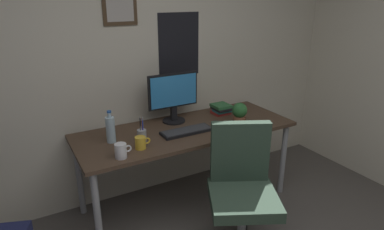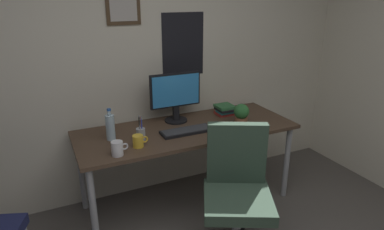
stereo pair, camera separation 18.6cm
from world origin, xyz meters
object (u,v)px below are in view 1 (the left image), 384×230
at_px(monitor, 173,96).
at_px(coffee_mug_far, 141,143).
at_px(book_stack_left, 221,109).
at_px(potted_plant, 239,113).
at_px(water_bottle, 111,129).
at_px(pen_cup, 142,135).
at_px(coffee_mug_near, 121,151).
at_px(office_chair, 242,184).
at_px(keyboard, 187,131).
at_px(computer_mouse, 216,123).

relative_size(monitor, coffee_mug_far, 3.90).
bearing_deg(book_stack_left, potted_plant, -93.31).
xyz_separation_m(water_bottle, pen_cup, (0.21, -0.11, -0.05)).
xyz_separation_m(coffee_mug_near, potted_plant, (1.09, 0.11, 0.05)).
height_order(office_chair, potted_plant, office_chair).
bearing_deg(pen_cup, office_chair, -51.66).
bearing_deg(coffee_mug_far, office_chair, -42.91).
xyz_separation_m(potted_plant, book_stack_left, (0.02, 0.30, -0.06)).
bearing_deg(potted_plant, coffee_mug_far, -177.50).
height_order(water_bottle, potted_plant, water_bottle).
distance_m(coffee_mug_far, book_stack_left, 1.00).
height_order(monitor, coffee_mug_far, monitor).
bearing_deg(coffee_mug_near, keyboard, 15.85).
height_order(computer_mouse, potted_plant, potted_plant).
height_order(keyboard, water_bottle, water_bottle).
bearing_deg(coffee_mug_far, pen_cup, 64.98).
bearing_deg(monitor, pen_cup, -146.55).
bearing_deg(computer_mouse, water_bottle, 173.43).
relative_size(office_chair, keyboard, 2.21).
height_order(monitor, water_bottle, monitor).
relative_size(office_chair, book_stack_left, 5.38).
height_order(coffee_mug_near, pen_cup, pen_cup).
distance_m(monitor, keyboard, 0.36).
distance_m(office_chair, pen_cup, 0.83).
relative_size(coffee_mug_near, pen_cup, 0.60).
bearing_deg(keyboard, water_bottle, 168.46).
distance_m(computer_mouse, coffee_mug_near, 0.93).
xyz_separation_m(office_chair, coffee_mug_near, (-0.72, 0.44, 0.25)).
height_order(computer_mouse, book_stack_left, book_stack_left).
bearing_deg(coffee_mug_far, computer_mouse, 9.10).
distance_m(keyboard, pen_cup, 0.38).
height_order(computer_mouse, coffee_mug_near, coffee_mug_near).
distance_m(water_bottle, coffee_mug_near, 0.30).
relative_size(monitor, book_stack_left, 2.60).
relative_size(pen_cup, book_stack_left, 1.13).
distance_m(office_chair, monitor, 1.00).
bearing_deg(potted_plant, book_stack_left, 86.69).
relative_size(water_bottle, coffee_mug_far, 2.14).
xyz_separation_m(office_chair, water_bottle, (-0.70, 0.73, 0.30)).
relative_size(office_chair, potted_plant, 4.87).
distance_m(keyboard, coffee_mug_far, 0.45).
xyz_separation_m(coffee_mug_near, book_stack_left, (1.11, 0.41, -0.00)).
bearing_deg(coffee_mug_near, potted_plant, 5.90).
bearing_deg(pen_cup, potted_plant, -4.95).
height_order(coffee_mug_far, potted_plant, potted_plant).
bearing_deg(water_bottle, pen_cup, -26.82).
xyz_separation_m(pen_cup, book_stack_left, (0.88, 0.22, -0.01)).
distance_m(potted_plant, pen_cup, 0.87).
height_order(keyboard, potted_plant, potted_plant).
distance_m(keyboard, computer_mouse, 0.30).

